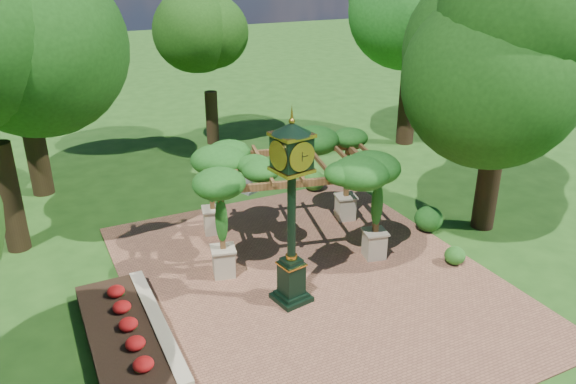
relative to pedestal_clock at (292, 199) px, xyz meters
name	(u,v)px	position (x,y,z in m)	size (l,w,h in m)	color
ground	(328,297)	(0.99, -0.28, -3.05)	(120.00, 120.00, 0.00)	#1E4714
brick_plaza	(311,279)	(0.99, 0.72, -3.03)	(10.00, 12.00, 0.04)	brown
border_wall	(158,326)	(-3.61, 0.22, -2.85)	(0.35, 5.00, 0.40)	#C6B793
flower_bed	(121,337)	(-4.51, 0.22, -2.87)	(1.50, 5.00, 0.36)	red
pedestal_clock	(292,199)	(0.00, 0.00, 0.00)	(1.16, 1.16, 5.11)	black
pergola	(290,164)	(1.39, 2.87, -0.25)	(6.04, 4.51, 3.41)	tan
sundial	(248,180)	(1.87, 7.56, -2.56)	(0.82, 0.82, 1.13)	gray
shrub_front	(455,255)	(5.31, -0.47, -2.73)	(0.63, 0.63, 0.56)	#225919
shrub_mid	(429,219)	(6.03, 1.67, -2.58)	(0.95, 0.95, 0.86)	#1A4F16
shrub_back	(314,181)	(4.25, 6.48, -2.62)	(0.86, 0.86, 0.78)	#2E6A1E
tree_west_far	(11,13)	(-5.46, 11.00, 3.77)	(5.25, 5.25, 9.94)	black
tree_north	(208,50)	(2.65, 14.08, 1.52)	(3.45, 3.45, 6.69)	#332414
tree_east_near	(508,48)	(7.96, 1.14, 3.02)	(5.05, 5.05, 8.84)	#322014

